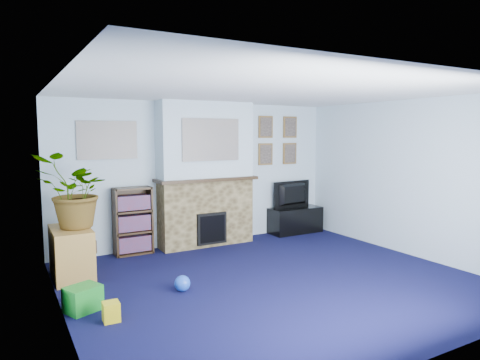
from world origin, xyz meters
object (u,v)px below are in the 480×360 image
tv_stand (295,221)px  sideboard (71,251)px  television (295,194)px  bookshelf (133,222)px

tv_stand → sideboard: 4.14m
tv_stand → television: (0.00, 0.02, 0.51)m
tv_stand → television: bearing=90.0°
bookshelf → sideboard: bearing=-145.2°
television → bookshelf: size_ratio=0.82×
bookshelf → sideboard: bookshelf is taller
tv_stand → television: television is taller
tv_stand → bookshelf: size_ratio=0.97×
television → bookshelf: 3.09m
bookshelf → sideboard: 1.24m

